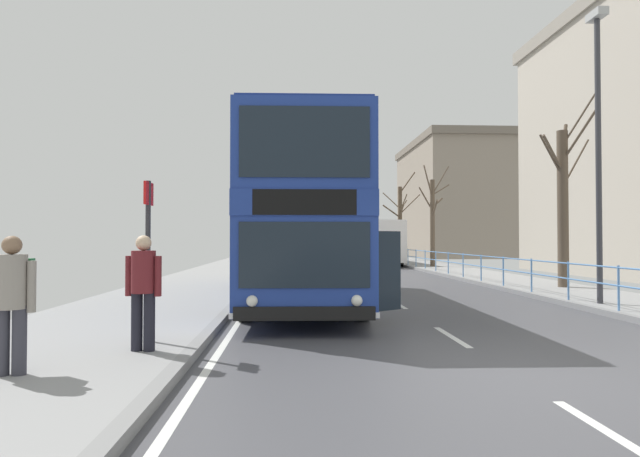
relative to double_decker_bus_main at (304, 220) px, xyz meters
name	(u,v)px	position (x,y,z in m)	size (l,w,h in m)	color
ground	(457,371)	(1.80, -8.20, -2.23)	(15.80, 140.00, 0.20)	#48484D
double_decker_bus_main	(304,220)	(0.00, 0.00, 0.00)	(3.30, 11.67, 4.33)	navy
background_bus_far_lane	(374,241)	(5.36, 21.79, -0.65)	(2.69, 9.64, 2.94)	white
pedestrian_railing_far_kerb	(448,259)	(6.96, 9.62, -1.44)	(0.05, 34.80, 1.01)	#598CC6
pedestrian_with_backpack	(13,294)	(-3.61, -8.49, -1.19)	(0.55, 0.55, 1.63)	#383842
pedestrian_companion	(143,286)	(-2.44, -7.22, -1.20)	(0.55, 0.40, 1.65)	black
bus_stop_sign_near	(148,242)	(-2.58, -6.47, -0.58)	(0.08, 0.44, 2.51)	#2D2D33
street_lamp_far_side	(598,132)	(7.34, -2.05, 2.15)	(0.28, 0.60, 7.34)	#38383D
bare_tree_far_00	(563,202)	(8.79, 2.50, 0.71)	(2.30, 1.82, 6.41)	brown
bare_tree_far_01	(433,218)	(8.06, 16.50, 0.74)	(1.83, 1.69, 6.01)	brown
bare_tree_far_02	(400,220)	(8.18, 26.64, 1.04)	(2.93, 3.38, 7.00)	#4C3D2D
background_building_00	(455,199)	(16.54, 39.60, 3.68)	(9.22, 16.81, 11.85)	gray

